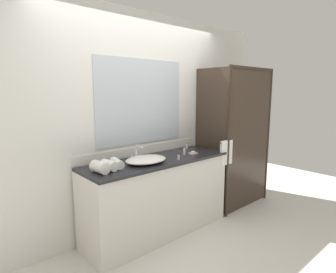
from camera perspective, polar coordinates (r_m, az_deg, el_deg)
name	(u,v)px	position (r m, az deg, el deg)	size (l,w,h in m)	color
ground_plane	(159,232)	(3.53, -1.93, -19.02)	(8.00, 8.00, 0.00)	silver
wall_back_with_mirror	(140,122)	(3.40, -5.74, 3.02)	(4.40, 0.06, 2.60)	silver
vanity_cabinet	(158,196)	(3.35, -2.08, -12.16)	(1.80, 0.58, 0.90)	silver
shower_enclosure	(237,139)	(3.98, 14.07, -0.42)	(1.20, 0.59, 2.00)	#2D2319
sink_basin	(146,160)	(3.06, -4.55, -4.75)	(0.48, 0.36, 0.07)	white
faucet	(137,155)	(3.19, -6.44, -3.77)	(0.17, 0.15, 0.17)	silver
soap_dish	(193,153)	(3.49, 5.18, -3.32)	(0.10, 0.07, 0.04)	silver
amenity_bottle_shampoo	(179,157)	(3.17, 2.20, -4.20)	(0.03, 0.03, 0.08)	silver
amenity_bottle_body_wash	(187,146)	(3.79, 3.89, -1.90)	(0.03, 0.03, 0.08)	silver
amenity_bottle_conditioner	(184,152)	(3.42, 3.35, -3.10)	(0.03, 0.03, 0.09)	silver
rolled_towel_near_edge	(100,167)	(2.75, -13.80, -6.14)	(0.11, 0.11, 0.19)	white
rolled_towel_middle	(109,165)	(2.82, -12.04, -5.80)	(0.10, 0.10, 0.18)	white
rolled_towel_far_edge	(117,163)	(2.90, -10.47, -5.42)	(0.09, 0.09, 0.20)	white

